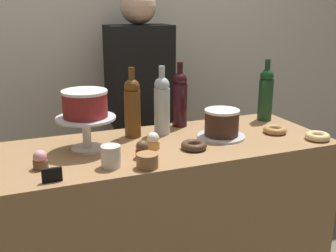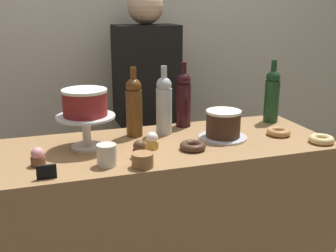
# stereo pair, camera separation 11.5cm
# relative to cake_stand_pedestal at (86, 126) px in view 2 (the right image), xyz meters

# --- Properties ---
(back_wall) EXTENTS (6.00, 0.05, 2.60)m
(back_wall) POSITION_rel_cake_stand_pedestal_xyz_m (0.35, 0.82, 0.29)
(back_wall) COLOR beige
(back_wall) RESTS_ON ground_plane
(display_counter) EXTENTS (1.47, 0.59, 0.91)m
(display_counter) POSITION_rel_cake_stand_pedestal_xyz_m (0.35, -0.05, -0.56)
(display_counter) COLOR #997047
(display_counter) RESTS_ON ground_plane
(cake_stand_pedestal) EXTENTS (0.25, 0.25, 0.15)m
(cake_stand_pedestal) POSITION_rel_cake_stand_pedestal_xyz_m (0.00, 0.00, 0.00)
(cake_stand_pedestal) COLOR silver
(cake_stand_pedestal) RESTS_ON display_counter
(white_layer_cake) EXTENTS (0.19, 0.19, 0.11)m
(white_layer_cake) POSITION_rel_cake_stand_pedestal_xyz_m (-0.00, -0.00, 0.10)
(white_layer_cake) COLOR maroon
(white_layer_cake) RESTS_ON cake_stand_pedestal
(silver_serving_platter) EXTENTS (0.22, 0.22, 0.01)m
(silver_serving_platter) POSITION_rel_cake_stand_pedestal_xyz_m (0.61, -0.06, -0.09)
(silver_serving_platter) COLOR silver
(silver_serving_platter) RESTS_ON display_counter
(chocolate_round_cake) EXTENTS (0.16, 0.16, 0.12)m
(chocolate_round_cake) POSITION_rel_cake_stand_pedestal_xyz_m (0.61, -0.06, -0.03)
(chocolate_round_cake) COLOR #3D2619
(chocolate_round_cake) RESTS_ON silver_serving_platter
(wine_bottle_dark_red) EXTENTS (0.08, 0.08, 0.33)m
(wine_bottle_dark_red) POSITION_rel_cake_stand_pedestal_xyz_m (0.51, 0.19, 0.04)
(wine_bottle_dark_red) COLOR black
(wine_bottle_dark_red) RESTS_ON display_counter
(wine_bottle_green) EXTENTS (0.08, 0.08, 0.33)m
(wine_bottle_green) POSITION_rel_cake_stand_pedestal_xyz_m (0.98, 0.12, 0.04)
(wine_bottle_green) COLOR #193D1E
(wine_bottle_green) RESTS_ON display_counter
(wine_bottle_amber) EXTENTS (0.08, 0.08, 0.33)m
(wine_bottle_amber) POSITION_rel_cake_stand_pedestal_xyz_m (0.24, 0.11, 0.04)
(wine_bottle_amber) COLOR #5B3814
(wine_bottle_amber) RESTS_ON display_counter
(wine_bottle_clear) EXTENTS (0.08, 0.08, 0.33)m
(wine_bottle_clear) POSITION_rel_cake_stand_pedestal_xyz_m (0.38, 0.10, 0.04)
(wine_bottle_clear) COLOR #B2BCC1
(wine_bottle_clear) RESTS_ON display_counter
(cupcake_vanilla) EXTENTS (0.06, 0.06, 0.07)m
(cupcake_vanilla) POSITION_rel_cake_stand_pedestal_xyz_m (0.26, -0.09, -0.06)
(cupcake_vanilla) COLOR gold
(cupcake_vanilla) RESTS_ON display_counter
(cupcake_chocolate) EXTENTS (0.06, 0.06, 0.07)m
(cupcake_chocolate) POSITION_rel_cake_stand_pedestal_xyz_m (0.19, -0.18, -0.06)
(cupcake_chocolate) COLOR red
(cupcake_chocolate) RESTS_ON display_counter
(cupcake_strawberry) EXTENTS (0.06, 0.06, 0.07)m
(cupcake_strawberry) POSITION_rel_cake_stand_pedestal_xyz_m (-0.21, -0.15, -0.06)
(cupcake_strawberry) COLOR brown
(cupcake_strawberry) RESTS_ON display_counter
(donut_chocolate) EXTENTS (0.11, 0.11, 0.03)m
(donut_chocolate) POSITION_rel_cake_stand_pedestal_xyz_m (0.43, -0.16, -0.08)
(donut_chocolate) COLOR #472D1E
(donut_chocolate) RESTS_ON display_counter
(donut_maple) EXTENTS (0.11, 0.11, 0.03)m
(donut_maple) POSITION_rel_cake_stand_pedestal_xyz_m (0.89, -0.10, -0.08)
(donut_maple) COLOR #B27F47
(donut_maple) RESTS_ON display_counter
(donut_glazed) EXTENTS (0.11, 0.11, 0.03)m
(donut_glazed) POSITION_rel_cake_stand_pedestal_xyz_m (1.01, -0.26, -0.08)
(donut_glazed) COLOR #E0C17F
(donut_glazed) RESTS_ON display_counter
(cookie_stack) EXTENTS (0.08, 0.08, 0.05)m
(cookie_stack) POSITION_rel_cake_stand_pedestal_xyz_m (0.17, -0.28, -0.07)
(cookie_stack) COLOR olive
(cookie_stack) RESTS_ON display_counter
(price_sign_chalkboard) EXTENTS (0.07, 0.01, 0.05)m
(price_sign_chalkboard) POSITION_rel_cake_stand_pedestal_xyz_m (-0.18, -0.29, -0.07)
(price_sign_chalkboard) COLOR black
(price_sign_chalkboard) RESTS_ON display_counter
(coffee_cup_ceramic) EXTENTS (0.08, 0.08, 0.08)m
(coffee_cup_ceramic) POSITION_rel_cake_stand_pedestal_xyz_m (0.05, -0.23, -0.06)
(coffee_cup_ceramic) COLOR silver
(coffee_cup_ceramic) RESTS_ON display_counter
(barista_figure) EXTENTS (0.36, 0.22, 1.60)m
(barista_figure) POSITION_rel_cake_stand_pedestal_xyz_m (0.42, 0.57, -0.17)
(barista_figure) COLOR black
(barista_figure) RESTS_ON ground_plane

